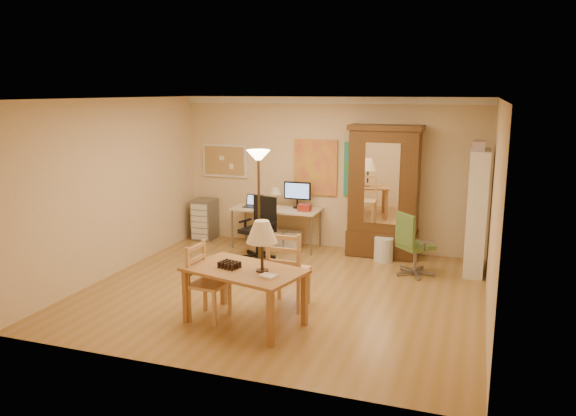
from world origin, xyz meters
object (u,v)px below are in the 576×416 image
(computer_desk, at_px, (279,223))
(office_chair_black, at_px, (259,242))
(armoire, at_px, (384,200))
(dining_table, at_px, (251,259))
(office_chair_green, at_px, (413,258))
(bookshelf, at_px, (477,213))

(computer_desk, xyz_separation_m, office_chair_black, (-0.09, -0.76, -0.16))
(armoire, bearing_deg, dining_table, -106.08)
(office_chair_black, distance_m, office_chair_green, 2.60)
(office_chair_black, bearing_deg, bookshelf, 5.84)
(dining_table, xyz_separation_m, office_chair_green, (1.64, 2.56, -0.57))
(office_chair_black, bearing_deg, computer_desk, 83.33)
(dining_table, xyz_separation_m, armoire, (1.00, 3.48, 0.14))
(computer_desk, relative_size, office_chair_black, 1.52)
(dining_table, xyz_separation_m, office_chair_black, (-0.97, 2.64, -0.55))
(office_chair_black, distance_m, bookshelf, 3.57)
(office_chair_black, relative_size, armoire, 0.47)
(armoire, bearing_deg, office_chair_green, -55.35)
(office_chair_green, distance_m, armoire, 1.32)
(computer_desk, bearing_deg, office_chair_black, -96.67)
(computer_desk, bearing_deg, bookshelf, -6.70)
(bookshelf, bearing_deg, computer_desk, 173.30)
(office_chair_green, bearing_deg, armoire, 124.65)
(computer_desk, distance_m, office_chair_black, 0.78)
(office_chair_black, bearing_deg, office_chair_green, -1.71)
(dining_table, height_order, computer_desk, dining_table)
(dining_table, bearing_deg, bookshelf, 49.97)
(dining_table, relative_size, bookshelf, 0.81)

